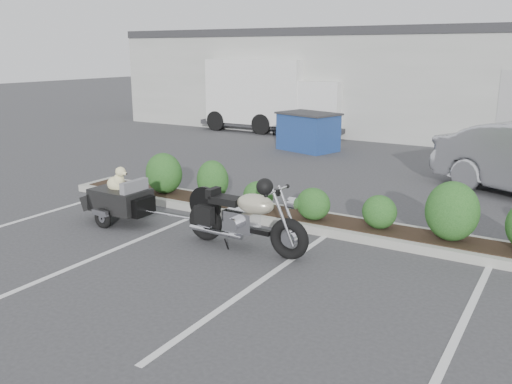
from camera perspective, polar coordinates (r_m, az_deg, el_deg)
The scene contains 7 objects.
ground at distance 8.76m, azimuth -4.65°, elevation -6.57°, with size 90.00×90.00×0.00m, color #38383A.
planter_kerb at distance 10.08m, azimuth 7.32°, elevation -3.31°, with size 12.00×1.00×0.15m, color #9E9E93.
building at distance 24.13m, azimuth 19.82°, elevation 11.05°, with size 26.00×10.00×4.00m, color #9EA099.
motorcycle at distance 8.79m, azimuth -1.25°, elevation -2.79°, with size 2.31×0.78×1.33m.
pet_trailer at distance 10.52m, azimuth -14.13°, elevation -0.68°, with size 1.84×1.02×1.10m.
dumpster at distance 17.79m, azimuth 5.52°, elevation 6.38°, with size 2.16×1.76×1.23m.
delivery_truck at distance 21.86m, azimuth 2.24°, elevation 9.91°, with size 6.22×2.27×2.83m.
Camera 1 is at (4.79, -6.62, 3.17)m, focal length 38.00 mm.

